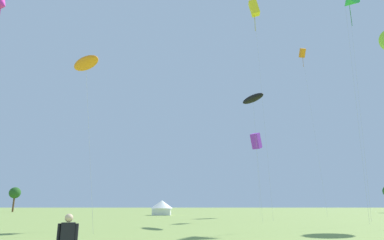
{
  "coord_description": "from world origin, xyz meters",
  "views": [
    {
      "loc": [
        -0.16,
        -3.84,
        1.98
      ],
      "look_at": [
        0.0,
        32.0,
        11.19
      ],
      "focal_mm": 30.73,
      "sensor_mm": 36.0,
      "label": 1
    }
  ],
  "objects_px": {
    "festival_tent_left": "(160,207)",
    "kite_orange_parafoil": "(84,63)",
    "tree_distant_left": "(13,193)",
    "kite_orange_box": "(301,54)",
    "kite_green_delta": "(347,2)",
    "kite_yellow_box": "(253,9)",
    "kite_black_parafoil": "(251,99)",
    "kite_magenta_delta": "(0,4)",
    "kite_purple_box": "(255,141)"
  },
  "relations": [
    {
      "from": "kite_magenta_delta",
      "to": "tree_distant_left",
      "type": "height_order",
      "value": "kite_magenta_delta"
    },
    {
      "from": "kite_purple_box",
      "to": "tree_distant_left",
      "type": "distance_m",
      "value": 66.77
    },
    {
      "from": "kite_magenta_delta",
      "to": "kite_green_delta",
      "type": "distance_m",
      "value": 46.0
    },
    {
      "from": "kite_purple_box",
      "to": "tree_distant_left",
      "type": "bearing_deg",
      "value": 151.07
    },
    {
      "from": "kite_magenta_delta",
      "to": "festival_tent_left",
      "type": "height_order",
      "value": "kite_magenta_delta"
    },
    {
      "from": "kite_orange_parafoil",
      "to": "kite_black_parafoil",
      "type": "bearing_deg",
      "value": 39.96
    },
    {
      "from": "kite_purple_box",
      "to": "festival_tent_left",
      "type": "height_order",
      "value": "kite_purple_box"
    },
    {
      "from": "kite_green_delta",
      "to": "kite_orange_box",
      "type": "bearing_deg",
      "value": 101.25
    },
    {
      "from": "kite_black_parafoil",
      "to": "tree_distant_left",
      "type": "xyz_separation_m",
      "value": [
        -54.31,
        50.02,
        -9.82
      ]
    },
    {
      "from": "kite_green_delta",
      "to": "festival_tent_left",
      "type": "height_order",
      "value": "kite_green_delta"
    },
    {
      "from": "kite_green_delta",
      "to": "kite_orange_box",
      "type": "relative_size",
      "value": 1.07
    },
    {
      "from": "kite_orange_parafoil",
      "to": "kite_orange_box",
      "type": "height_order",
      "value": "kite_orange_box"
    },
    {
      "from": "tree_distant_left",
      "to": "festival_tent_left",
      "type": "bearing_deg",
      "value": -31.54
    },
    {
      "from": "festival_tent_left",
      "to": "kite_magenta_delta",
      "type": "bearing_deg",
      "value": -117.24
    },
    {
      "from": "kite_purple_box",
      "to": "festival_tent_left",
      "type": "distance_m",
      "value": 21.4
    },
    {
      "from": "festival_tent_left",
      "to": "kite_yellow_box",
      "type": "bearing_deg",
      "value": -51.85
    },
    {
      "from": "tree_distant_left",
      "to": "kite_orange_box",
      "type": "bearing_deg",
      "value": -26.36
    },
    {
      "from": "kite_magenta_delta",
      "to": "kite_purple_box",
      "type": "height_order",
      "value": "kite_magenta_delta"
    },
    {
      "from": "kite_magenta_delta",
      "to": "kite_orange_box",
      "type": "xyz_separation_m",
      "value": [
        41.84,
        22.82,
        5.04
      ]
    },
    {
      "from": "kite_yellow_box",
      "to": "kite_purple_box",
      "type": "relative_size",
      "value": 2.27
    },
    {
      "from": "kite_orange_parafoil",
      "to": "kite_black_parafoil",
      "type": "relative_size",
      "value": 0.9
    },
    {
      "from": "kite_purple_box",
      "to": "kite_orange_box",
      "type": "height_order",
      "value": "kite_orange_box"
    },
    {
      "from": "kite_yellow_box",
      "to": "kite_black_parafoil",
      "type": "height_order",
      "value": "kite_yellow_box"
    },
    {
      "from": "kite_orange_box",
      "to": "kite_green_delta",
      "type": "bearing_deg",
      "value": -78.75
    },
    {
      "from": "tree_distant_left",
      "to": "kite_purple_box",
      "type": "bearing_deg",
      "value": -28.93
    },
    {
      "from": "kite_orange_parafoil",
      "to": "kite_black_parafoil",
      "type": "xyz_separation_m",
      "value": [
        16.27,
        13.63,
        1.41
      ]
    },
    {
      "from": "kite_orange_box",
      "to": "festival_tent_left",
      "type": "bearing_deg",
      "value": 162.87
    },
    {
      "from": "kite_orange_parafoil",
      "to": "festival_tent_left",
      "type": "height_order",
      "value": "kite_orange_parafoil"
    },
    {
      "from": "kite_green_delta",
      "to": "tree_distant_left",
      "type": "relative_size",
      "value": 5.03
    },
    {
      "from": "kite_green_delta",
      "to": "kite_orange_box",
      "type": "xyz_separation_m",
      "value": [
        -2.64,
        13.27,
        -1.78
      ]
    },
    {
      "from": "kite_orange_parafoil",
      "to": "kite_orange_box",
      "type": "xyz_separation_m",
      "value": [
        29.07,
        30.41,
        15.64
      ]
    },
    {
      "from": "kite_magenta_delta",
      "to": "kite_purple_box",
      "type": "distance_m",
      "value": 42.11
    },
    {
      "from": "kite_orange_box",
      "to": "tree_distant_left",
      "type": "xyz_separation_m",
      "value": [
        -67.11,
        33.25,
        -24.05
      ]
    },
    {
      "from": "kite_green_delta",
      "to": "kite_orange_box",
      "type": "distance_m",
      "value": 13.65
    },
    {
      "from": "kite_yellow_box",
      "to": "kite_black_parafoil",
      "type": "bearing_deg",
      "value": -109.46
    },
    {
      "from": "festival_tent_left",
      "to": "kite_orange_parafoil",
      "type": "bearing_deg",
      "value": -94.61
    },
    {
      "from": "festival_tent_left",
      "to": "tree_distant_left",
      "type": "distance_m",
      "value": 48.38
    },
    {
      "from": "kite_orange_parafoil",
      "to": "tree_distant_left",
      "type": "bearing_deg",
      "value": 120.86
    },
    {
      "from": "kite_green_delta",
      "to": "festival_tent_left",
      "type": "xyz_separation_m",
      "value": [
        -28.61,
        21.28,
        -29.15
      ]
    },
    {
      "from": "kite_orange_parafoil",
      "to": "kite_orange_box",
      "type": "distance_m",
      "value": 44.88
    },
    {
      "from": "kite_orange_box",
      "to": "festival_tent_left",
      "type": "xyz_separation_m",
      "value": [
        -25.97,
        8.0,
        -27.37
      ]
    },
    {
      "from": "kite_yellow_box",
      "to": "kite_magenta_delta",
      "type": "bearing_deg",
      "value": -159.53
    },
    {
      "from": "kite_magenta_delta",
      "to": "kite_green_delta",
      "type": "height_order",
      "value": "kite_green_delta"
    },
    {
      "from": "kite_orange_parafoil",
      "to": "kite_purple_box",
      "type": "distance_m",
      "value": 37.39
    },
    {
      "from": "kite_magenta_delta",
      "to": "festival_tent_left",
      "type": "distance_m",
      "value": 41.24
    },
    {
      "from": "kite_orange_parafoil",
      "to": "kite_green_delta",
      "type": "distance_m",
      "value": 40.03
    },
    {
      "from": "kite_magenta_delta",
      "to": "kite_black_parafoil",
      "type": "height_order",
      "value": "kite_magenta_delta"
    },
    {
      "from": "kite_yellow_box",
      "to": "kite_orange_box",
      "type": "bearing_deg",
      "value": 46.04
    },
    {
      "from": "kite_orange_box",
      "to": "festival_tent_left",
      "type": "relative_size",
      "value": 7.21
    },
    {
      "from": "kite_magenta_delta",
      "to": "kite_green_delta",
      "type": "relative_size",
      "value": 0.78
    }
  ]
}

